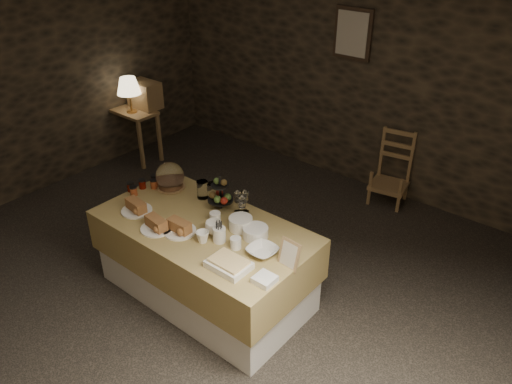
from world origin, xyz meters
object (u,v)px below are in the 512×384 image
Objects in this scene: buffet_table at (205,255)px; table_lamp at (128,86)px; fruit_stand at (220,196)px; console_table at (134,120)px; wine_rack at (145,94)px; chair at (393,171)px.

buffet_table is 4.07× the size of table_lamp.
buffet_table is 0.52m from fruit_stand.
fruit_stand is at bearing -22.77° from console_table.
table_lamp is 0.28m from wine_rack.
table_lamp reaches higher than buffet_table.
table_lamp reaches higher than console_table.
chair is at bearing 17.62° from wine_rack.
fruit_stand is (-0.06, 0.28, 0.43)m from buffet_table.
table_lamp is at bearing 153.10° from buffet_table.
fruit_stand reaches higher than buffet_table.
wine_rack is 0.65× the size of chair.
table_lamp is at bearing -45.00° from console_table.
table_lamp is at bearing -168.42° from chair.
wine_rack is 3.23m from chair.
fruit_stand reaches higher than chair.
table_lamp reaches higher than chair.
chair reaches higher than buffet_table.
wine_rack reaches higher than chair.
fruit_stand is (2.54, -1.06, 0.29)m from console_table.
fruit_stand is (-0.56, -2.21, 0.48)m from chair.
fruit_stand is at bearing 102.17° from buffet_table.
console_table is at bearing 157.23° from fruit_stand.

